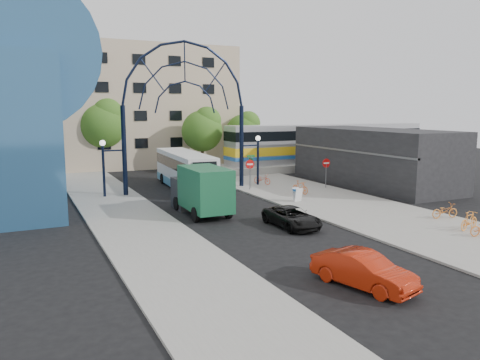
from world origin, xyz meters
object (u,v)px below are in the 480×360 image
city_bus (185,170)px  black_suv (292,217)px  sandwich_board (297,193)px  gateway_arch (185,86)px  tree_north_a (203,129)px  street_name_sign (251,164)px  train_car (329,143)px  stop_sign (250,167)px  do_not_enter_sign (326,166)px  tree_north_c (245,130)px  red_sedan (363,270)px  bike_near_a (262,179)px  tree_north_b (103,123)px  bike_far_b (469,221)px  bike_far_a (445,211)px  bike_near_b (300,187)px  green_truck (201,190)px

city_bus → black_suv: size_ratio=2.71×
sandwich_board → gateway_arch: bearing=124.9°
tree_north_a → black_suv: tree_north_a is taller
street_name_sign → train_car: train_car is taller
stop_sign → train_car: train_car is taller
sandwich_board → do_not_enter_sign: bearing=36.7°
tree_north_c → red_sedan: (-12.99, -36.72, -3.60)m
bike_near_a → train_car: bearing=2.8°
black_suv → tree_north_b: bearing=99.6°
bike_far_b → tree_north_c: bearing=-15.3°
tree_north_b → red_sedan: bearing=-85.6°
bike_near_a → bike_far_a: 16.79m
stop_sign → red_sedan: size_ratio=0.61×
red_sedan → bike_near_b: size_ratio=2.41×
do_not_enter_sign → bike_far_a: 12.42m
tree_north_a → tree_north_c: 6.33m
bike_near_a → bike_near_b: (0.43, -5.49, 0.06)m
do_not_enter_sign → bike_far_b: (-1.19, -14.93, -1.34)m
tree_north_a → black_suv: size_ratio=1.67×
street_name_sign → bike_far_a: street_name_sign is taller
street_name_sign → tree_north_a: (0.92, 13.33, 2.48)m
street_name_sign → train_car: 17.55m
city_bus → bike_near_a: (6.72, -1.35, -1.04)m
bike_near_a → bike_near_b: bearing=-114.4°
gateway_arch → bike_near_b: gateway_arch is taller
sandwich_board → train_car: size_ratio=0.04×
do_not_enter_sign → city_bus: city_bus is taller
black_suv → gateway_arch: bearing=95.7°
do_not_enter_sign → sandwich_board: size_ratio=2.51×
do_not_enter_sign → green_truck: bearing=-161.6°
city_bus → tree_north_c: bearing=50.7°
tree_north_c → city_bus: size_ratio=0.57×
sandwich_board → bike_far_b: bike_far_b is taller
gateway_arch → bike_near_b: size_ratio=8.03×
bike_near_b → gateway_arch: bearing=131.8°
tree_north_a → black_suv: 26.44m
tree_north_a → bike_near_a: 12.63m
gateway_arch → sandwich_board: 12.52m
do_not_enter_sign → bike_far_a: (-0.09, -12.34, -1.40)m
sandwich_board → green_truck: size_ratio=0.16×
do_not_enter_sign → city_bus: bearing=153.4°
city_bus → bike_far_a: city_bus is taller
stop_sign → green_truck: bearing=-136.8°
gateway_arch → bike_far_a: bearing=-56.3°
gateway_arch → tree_north_c: 18.95m
tree_north_a → bike_far_a: 28.95m
street_name_sign → bike_near_a: bearing=37.2°
bike_near_a → bike_far_a: bearing=-105.6°
sandwich_board → bike_far_a: 9.87m
street_name_sign → city_bus: bearing=150.6°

